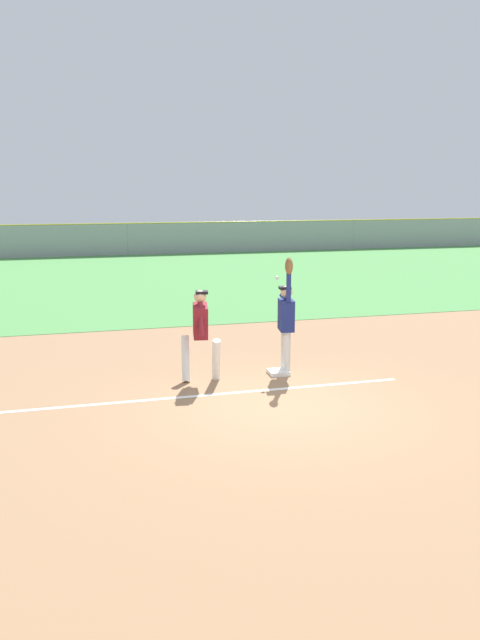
% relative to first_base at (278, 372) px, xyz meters
% --- Properties ---
extents(ground_plane, '(77.83, 77.83, 0.00)m').
position_rel_first_base_xyz_m(ground_plane, '(-0.56, -1.81, -0.04)').
color(ground_plane, '#936D4C').
extents(outfield_grass, '(51.91, 18.57, 0.01)m').
position_rel_first_base_xyz_m(outfield_grass, '(-0.56, 14.06, -0.04)').
color(outfield_grass, '#4C8C47').
rests_on(outfield_grass, ground_plane).
extents(chalk_foul_line, '(12.00, 0.11, 0.01)m').
position_rel_first_base_xyz_m(chalk_foul_line, '(-4.00, -0.90, -0.04)').
color(chalk_foul_line, white).
rests_on(chalk_foul_line, ground_plane).
extents(first_base, '(0.39, 0.39, 0.08)m').
position_rel_first_base_xyz_m(first_base, '(0.00, 0.00, 0.00)').
color(first_base, white).
rests_on(first_base, ground_plane).
extents(fielder, '(0.33, 0.90, 2.28)m').
position_rel_first_base_xyz_m(fielder, '(0.16, 0.04, 1.08)').
color(fielder, silver).
rests_on(fielder, ground_plane).
extents(runner, '(0.74, 0.84, 1.72)m').
position_rel_first_base_xyz_m(runner, '(-1.54, -0.04, 0.96)').
color(runner, white).
rests_on(runner, ground_plane).
extents(baseball, '(0.07, 0.07, 0.07)m').
position_rel_first_base_xyz_m(baseball, '(0.04, 0.28, 1.81)').
color(baseball, white).
extents(outfield_fence, '(51.99, 0.08, 1.69)m').
position_rel_first_base_xyz_m(outfield_fence, '(-0.56, 23.35, 0.81)').
color(outfield_fence, '#93999E').
rests_on(outfield_fence, ground_plane).
extents(parked_car_black, '(4.49, 2.29, 1.25)m').
position_rel_first_base_xyz_m(parked_car_black, '(-6.71, 27.58, 0.63)').
color(parked_car_black, black).
rests_on(parked_car_black, ground_plane).
extents(parked_car_green, '(4.53, 2.37, 1.25)m').
position_rel_first_base_xyz_m(parked_car_green, '(-1.60, 27.19, 0.63)').
color(parked_car_green, '#1E6B33').
rests_on(parked_car_green, ground_plane).
extents(parked_car_tan, '(4.57, 2.46, 1.25)m').
position_rel_first_base_xyz_m(parked_car_tan, '(3.48, 26.72, 0.63)').
color(parked_car_tan, tan).
rests_on(parked_car_tan, ground_plane).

